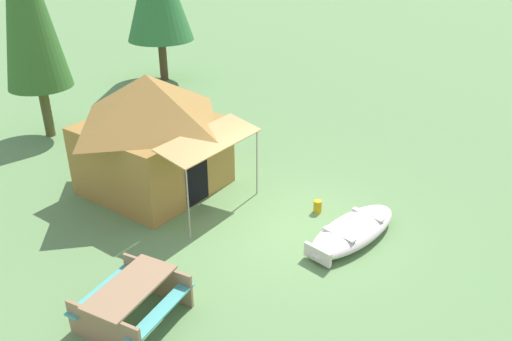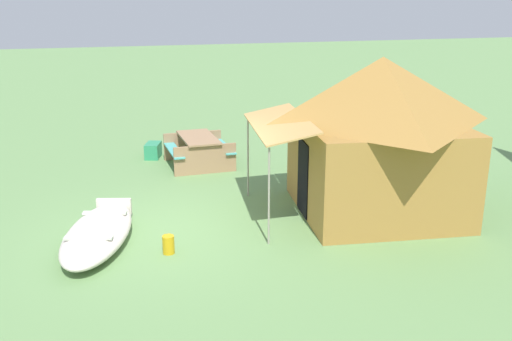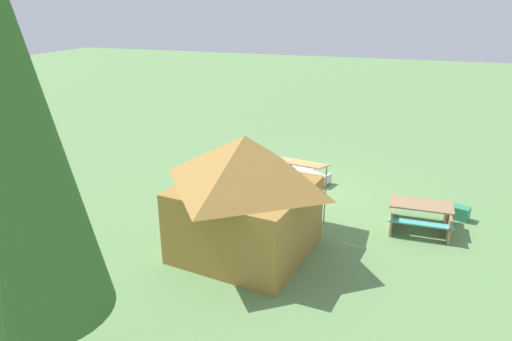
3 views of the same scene
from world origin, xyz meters
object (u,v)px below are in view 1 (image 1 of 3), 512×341
at_px(beached_rowboat, 353,230).
at_px(fuel_can, 318,206).
at_px(canvas_cabin_tent, 151,131).
at_px(picnic_table, 132,298).

bearing_deg(beached_rowboat, fuel_can, 58.35).
xyz_separation_m(canvas_cabin_tent, fuel_can, (0.83, -4.19, -1.41)).
relative_size(beached_rowboat, fuel_can, 9.41).
bearing_deg(picnic_table, fuel_can, -16.61).
xyz_separation_m(beached_rowboat, picnic_table, (-4.23, 2.57, 0.25)).
bearing_deg(beached_rowboat, picnic_table, 148.73).
bearing_deg(picnic_table, canvas_cabin_tent, 33.67).
bearing_deg(fuel_can, beached_rowboat, -121.65).
relative_size(beached_rowboat, picnic_table, 1.73).
xyz_separation_m(beached_rowboat, canvas_cabin_tent, (-0.14, 5.30, 1.35)).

